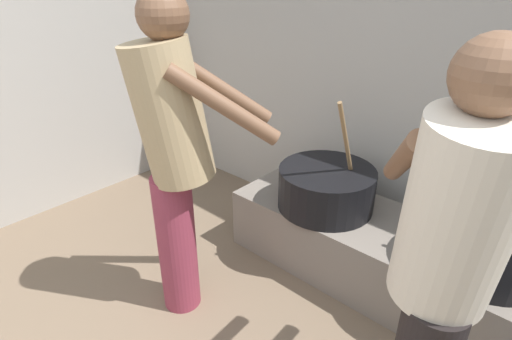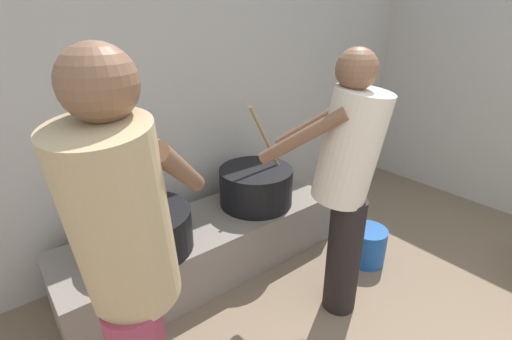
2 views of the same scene
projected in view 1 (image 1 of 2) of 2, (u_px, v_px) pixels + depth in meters
block_enclosure_rear at (475, 107)px, 2.23m from camera, size 5.34×0.20×2.00m
hearth_ledge at (391, 259)px, 2.30m from camera, size 1.95×0.60×0.39m
cooking_pot_main at (489, 243)px, 1.89m from camera, size 0.54×0.54×0.73m
cooking_pot_secondary at (326, 188)px, 2.40m from camera, size 0.57×0.57×0.70m
cook_in_cream_shirt at (445, 264)px, 1.21m from camera, size 0.59×0.72×1.55m
cook_in_tan_shirt at (174, 149)px, 1.87m from camera, size 0.69×0.71×1.63m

